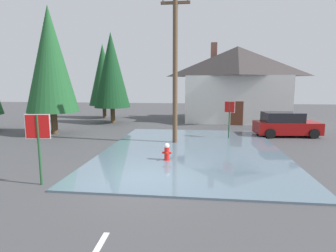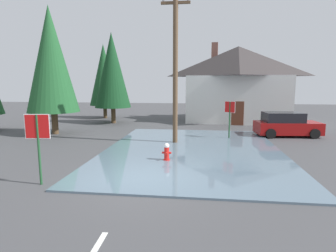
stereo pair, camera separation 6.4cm
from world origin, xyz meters
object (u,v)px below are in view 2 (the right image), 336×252
object	(u,v)px
house	(237,83)
pine_tree_far_center	(112,70)
fire_hydrant	(167,153)
pine_tree_tall_left	(51,60)
stop_sign_near	(38,134)
parked_car	(286,125)
stop_sign_far	(230,112)
utility_pole	(175,67)
pine_tree_short_left	(104,75)

from	to	relation	value
house	pine_tree_far_center	distance (m)	11.43
fire_hydrant	pine_tree_tall_left	distance (m)	11.37
stop_sign_near	parked_car	distance (m)	15.13
house	parked_car	xyz separation A→B (m)	(2.32, -7.65, -2.79)
fire_hydrant	stop_sign_far	world-z (taller)	stop_sign_far
house	stop_sign_near	bearing A→B (deg)	-115.76
pine_tree_far_center	fire_hydrant	bearing A→B (deg)	-61.80
fire_hydrant	pine_tree_tall_left	world-z (taller)	pine_tree_tall_left
stop_sign_far	pine_tree_far_center	bearing A→B (deg)	147.45
house	pine_tree_tall_left	bearing A→B (deg)	-146.68
stop_sign_near	utility_pole	distance (m)	8.57
fire_hydrant	pine_tree_tall_left	bearing A→B (deg)	145.24
stop_sign_near	utility_pole	world-z (taller)	utility_pole
utility_pole	pine_tree_far_center	size ratio (longest dim) A/B	1.08
fire_hydrant	stop_sign_near	bearing A→B (deg)	-139.75
stop_sign_near	parked_car	xyz separation A→B (m)	(11.00, 10.34, -1.00)
stop_sign_near	house	xyz separation A→B (m)	(8.68, 17.99, 1.79)
pine_tree_short_left	pine_tree_far_center	xyz separation A→B (m)	(1.98, -3.43, 0.28)
fire_hydrant	pine_tree_short_left	bearing A→B (deg)	118.61
utility_pole	pine_tree_far_center	world-z (taller)	utility_pole
utility_pole	pine_tree_tall_left	distance (m)	8.82
stop_sign_near	pine_tree_far_center	size ratio (longest dim) A/B	0.31
parked_car	pine_tree_short_left	distance (m)	17.60
pine_tree_tall_left	stop_sign_near	bearing A→B (deg)	-63.57
pine_tree_tall_left	stop_sign_far	bearing A→B (deg)	-1.81
stop_sign_far	pine_tree_far_center	size ratio (longest dim) A/B	0.30
stop_sign_near	pine_tree_short_left	bearing A→B (deg)	103.06
house	pine_tree_far_center	size ratio (longest dim) A/B	1.28
stop_sign_near	parked_car	world-z (taller)	stop_sign_near
pine_tree_far_center	parked_car	bearing A→B (deg)	-19.02
house	pine_tree_short_left	distance (m)	12.97
pine_tree_tall_left	pine_tree_short_left	distance (m)	9.13
stop_sign_near	utility_pole	xyz separation A→B (m)	(3.94, 7.15, 2.60)
house	parked_car	distance (m)	8.46
utility_pole	house	xyz separation A→B (m)	(4.74, 10.84, -0.81)
stop_sign_far	pine_tree_short_left	size ratio (longest dim) A/B	0.32
utility_pole	pine_tree_tall_left	world-z (taller)	pine_tree_tall_left
parked_car	pine_tree_tall_left	size ratio (longest dim) A/B	0.49
utility_pole	house	distance (m)	11.86
fire_hydrant	utility_pole	xyz separation A→B (m)	(0.01, 3.82, 3.95)
stop_sign_near	pine_tree_far_center	distance (m)	15.35
parked_car	stop_sign_far	bearing A→B (deg)	-159.10
house	pine_tree_far_center	bearing A→B (deg)	-164.37
utility_pole	pine_tree_far_center	xyz separation A→B (m)	(-6.22, 7.77, 0.22)
parked_car	pine_tree_far_center	size ratio (longest dim) A/B	0.54
pine_tree_far_center	stop_sign_far	bearing A→B (deg)	-32.55
house	utility_pole	bearing A→B (deg)	-113.61
fire_hydrant	parked_car	world-z (taller)	parked_car
house	pine_tree_tall_left	size ratio (longest dim) A/B	1.17
pine_tree_tall_left	utility_pole	bearing A→B (deg)	-13.85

